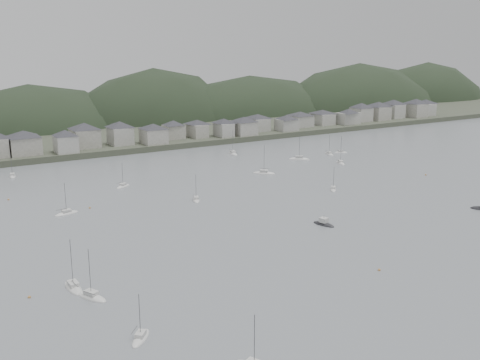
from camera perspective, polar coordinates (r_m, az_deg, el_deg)
ground at (r=145.00m, az=15.79°, el=-8.33°), size 900.00×900.00×0.00m
far_shore_land at (r=401.22m, az=-16.67°, el=5.74°), size 900.00×250.00×3.00m
forested_ridge at (r=380.00m, az=-14.82°, el=3.49°), size 851.55×103.94×102.57m
waterfront_town at (r=315.46m, az=-2.41°, el=5.59°), size 451.48×28.46×12.92m
sailboat_lead at (r=265.80m, az=6.08°, el=2.14°), size 9.75×8.53×13.48m
moored_fleet at (r=188.85m, az=-1.49°, el=-2.58°), size 194.91×178.08×13.03m
motor_launch_far at (r=170.80m, az=8.57°, el=-4.47°), size 4.39×7.94×3.80m
mooring_buoys at (r=182.73m, az=1.82°, el=-3.15°), size 166.18×129.30×0.70m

